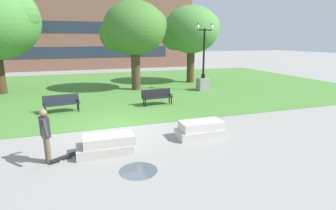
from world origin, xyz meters
TOP-DOWN VIEW (x-y plane):
  - ground_plane at (0.00, 0.00)m, footprint 140.00×140.00m
  - grass_lawn at (0.00, 10.00)m, footprint 40.00×20.00m
  - concrete_block_center at (-0.67, -2.56)m, footprint 1.88×0.90m
  - concrete_block_left at (2.97, -2.16)m, footprint 1.80×0.90m
  - person_skateboarder at (-2.46, -2.65)m, footprint 0.35×1.26m
  - skateboard at (-1.97, -2.57)m, footprint 0.96×0.73m
  - puddle at (0.07, -4.09)m, footprint 1.13×1.13m
  - park_bench_near_left at (2.83, 3.40)m, footprint 1.83×0.66m
  - park_bench_far_left at (-2.36, 3.45)m, footprint 1.86×0.77m
  - lamp_post_left at (7.39, 6.70)m, footprint 1.32×0.80m
  - tree_far_right at (7.97, 10.57)m, footprint 4.93×4.70m
  - tree_near_left at (2.63, 8.59)m, footprint 4.77×4.54m
  - building_facade_distant at (-1.52, 24.50)m, footprint 30.89×1.03m

SIDE VIEW (x-z plane):
  - ground_plane at x=0.00m, z-range 0.00..0.00m
  - puddle at x=0.07m, z-range 0.00..0.01m
  - grass_lawn at x=0.00m, z-range 0.00..0.02m
  - skateboard at x=-1.97m, z-range 0.02..0.15m
  - concrete_block_center at x=-0.67m, z-range -0.01..0.63m
  - concrete_block_left at x=2.97m, z-range -0.01..0.63m
  - park_bench_near_left at x=2.83m, z-range 0.09..0.99m
  - park_bench_far_left at x=-2.36m, z-range 0.09..0.99m
  - person_skateboarder at x=-2.46m, z-range 0.11..1.82m
  - lamp_post_left at x=7.39m, z-range -1.42..3.45m
  - tree_near_left at x=2.63m, z-range 1.24..7.70m
  - tree_far_right at x=7.97m, z-range 1.22..7.76m
  - building_facade_distant at x=-1.52m, z-range -0.01..9.52m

